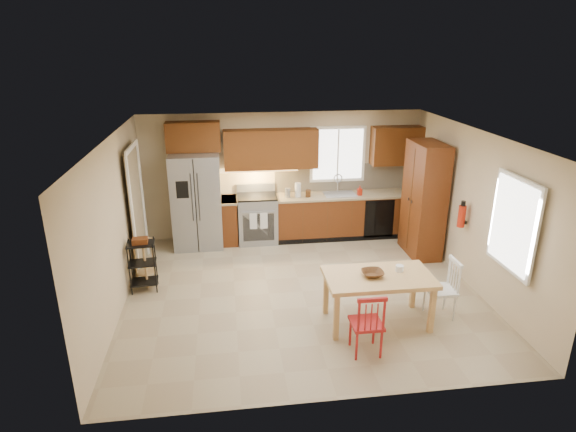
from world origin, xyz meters
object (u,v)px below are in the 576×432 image
Objects in this scene: soap_bottle at (360,190)px; fire_extinguisher at (462,216)px; pantry at (424,200)px; table_jar at (399,270)px; refrigerator at (197,201)px; range_stove at (257,219)px; chair_white at (441,289)px; utility_cart at (143,266)px; chair_red at (366,322)px; table_bowl at (372,276)px; dining_table at (377,300)px; bar_stool at (145,263)px.

fire_extinguisher reaches higher than soap_bottle.
table_jar is at bearing -119.66° from pantry.
refrigerator is 0.87× the size of pantry.
range_stove is 3.96m from chair_white.
utility_cart is (-3.72, 1.33, -0.34)m from table_jar.
table_jar is at bearing 47.95° from chair_red.
table_bowl is at bearing -67.09° from range_stove.
fire_extinguisher reaches higher than table_bowl.
range_stove reaches higher than dining_table.
pantry is at bearing 55.51° from dining_table.
chair_white reaches higher than table_jar.
fire_extinguisher is (3.18, -2.04, 0.64)m from range_stove.
refrigerator is at bearing 133.77° from table_jar.
dining_table is at bearing 61.89° from chair_red.
soap_bottle is 0.22× the size of chair_red.
pantry is at bearing 60.34° from table_jar.
range_stove is 4.82× the size of soap_bottle.
pantry is 2.46m from table_jar.
utility_cart is (-3.05, 2.07, -0.01)m from chair_red.
chair_red reaches higher than bar_stool.
range_stove is at bearing 177.60° from soap_bottle.
range_stove is 7.65× the size of table_jar.
fire_extinguisher is (4.33, -1.98, 0.19)m from refrigerator.
bar_stool reaches higher than dining_table.
dining_table is 1.70× the size of chair_white.
utility_cart is at bearing 157.48° from dining_table.
chair_red is at bearing -53.04° from bar_stool.
dining_table is 0.38m from table_bowl.
soap_bottle is at bearing 18.80° from utility_cart.
refrigerator is at bearing 128.55° from table_bowl.
chair_white is at bearing -83.19° from soap_bottle.
table_jar is at bearing -23.92° from utility_cart.
fire_extinguisher is at bearing -59.47° from soap_bottle.
pantry is (2.98, -0.99, 0.59)m from range_stove.
utility_cart is at bearing 72.68° from chair_white.
pantry reaches higher than chair_red.
utility_cart is at bearing -114.94° from refrigerator.
range_stove is at bearing 38.12° from utility_cart.
fire_extinguisher reaches higher than table_jar.
chair_white is 2.90× the size of table_bowl.
range_stove is 4.00m from chair_red.
range_stove is 0.44× the size of pantry.
chair_red is at bearing -123.31° from pantry.
soap_bottle reaches higher than table_jar.
soap_bottle is 3.23m from dining_table.
utility_cart is at bearing -156.93° from soap_bottle.
soap_bottle reaches higher than dining_table.
range_stove is at bearing 2.99° from refrigerator.
table_bowl is 3.70m from bar_stool.
chair_red is at bearing -118.11° from dining_table.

